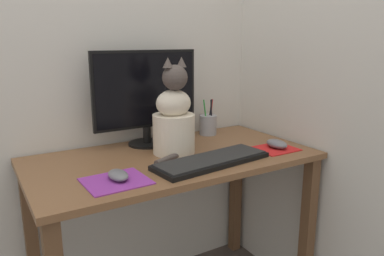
{
  "coord_description": "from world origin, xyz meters",
  "views": [
    {
      "loc": [
        -0.69,
        -1.3,
        1.2
      ],
      "look_at": [
        0.05,
        -0.07,
        0.85
      ],
      "focal_mm": 35.0,
      "sensor_mm": 36.0,
      "label": 1
    }
  ],
  "objects_px": {
    "monitor": "(146,94)",
    "pen_cup": "(208,124)",
    "computer_mouse_right": "(277,144)",
    "cat": "(174,119)",
    "keyboard": "(212,160)",
    "computer_mouse_left": "(118,175)"
  },
  "relations": [
    {
      "from": "monitor",
      "to": "pen_cup",
      "type": "bearing_deg",
      "value": 2.13
    },
    {
      "from": "monitor",
      "to": "pen_cup",
      "type": "xyz_separation_m",
      "value": [
        0.34,
        0.01,
        -0.18
      ]
    },
    {
      "from": "computer_mouse_right",
      "to": "cat",
      "type": "bearing_deg",
      "value": 156.89
    },
    {
      "from": "monitor",
      "to": "keyboard",
      "type": "distance_m",
      "value": 0.44
    },
    {
      "from": "monitor",
      "to": "computer_mouse_left",
      "type": "bearing_deg",
      "value": -127.07
    },
    {
      "from": "keyboard",
      "to": "computer_mouse_right",
      "type": "xyz_separation_m",
      "value": [
        0.35,
        0.02,
        0.01
      ]
    },
    {
      "from": "keyboard",
      "to": "computer_mouse_left",
      "type": "xyz_separation_m",
      "value": [
        -0.37,
        0.01,
        0.01
      ]
    },
    {
      "from": "monitor",
      "to": "cat",
      "type": "xyz_separation_m",
      "value": [
        0.04,
        -0.18,
        -0.08
      ]
    },
    {
      "from": "keyboard",
      "to": "computer_mouse_left",
      "type": "distance_m",
      "value": 0.37
    },
    {
      "from": "keyboard",
      "to": "computer_mouse_right",
      "type": "relative_size",
      "value": 4.49
    },
    {
      "from": "cat",
      "to": "pen_cup",
      "type": "distance_m",
      "value": 0.36
    },
    {
      "from": "computer_mouse_left",
      "to": "keyboard",
      "type": "bearing_deg",
      "value": -2.19
    },
    {
      "from": "keyboard",
      "to": "computer_mouse_right",
      "type": "bearing_deg",
      "value": -3.48
    },
    {
      "from": "keyboard",
      "to": "pen_cup",
      "type": "bearing_deg",
      "value": 52.04
    },
    {
      "from": "computer_mouse_left",
      "to": "pen_cup",
      "type": "xyz_separation_m",
      "value": [
        0.61,
        0.37,
        0.03
      ]
    },
    {
      "from": "keyboard",
      "to": "cat",
      "type": "height_order",
      "value": "cat"
    },
    {
      "from": "computer_mouse_left",
      "to": "pen_cup",
      "type": "distance_m",
      "value": 0.71
    },
    {
      "from": "keyboard",
      "to": "pen_cup",
      "type": "relative_size",
      "value": 2.73
    },
    {
      "from": "computer_mouse_left",
      "to": "computer_mouse_right",
      "type": "distance_m",
      "value": 0.73
    },
    {
      "from": "monitor",
      "to": "cat",
      "type": "relative_size",
      "value": 1.22
    },
    {
      "from": "monitor",
      "to": "cat",
      "type": "bearing_deg",
      "value": -76.27
    },
    {
      "from": "computer_mouse_left",
      "to": "computer_mouse_right",
      "type": "bearing_deg",
      "value": 0.29
    }
  ]
}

